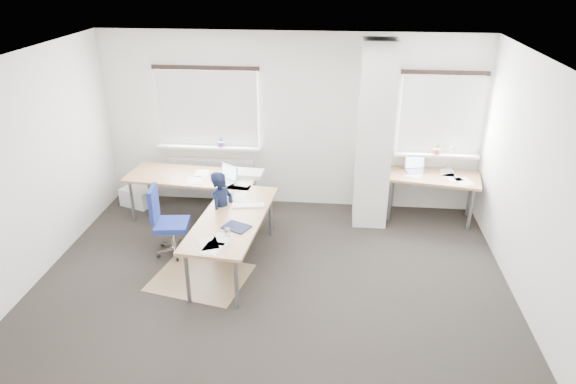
# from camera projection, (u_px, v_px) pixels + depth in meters

# --- Properties ---
(ground) EXTENTS (6.00, 6.00, 0.00)m
(ground) POSITION_uv_depth(u_px,v_px,m) (271.00, 288.00, 6.45)
(ground) COLOR black
(ground) RESTS_ON ground
(room_shell) EXTENTS (6.04, 5.04, 2.82)m
(room_shell) POSITION_uv_depth(u_px,v_px,m) (289.00, 145.00, 6.11)
(room_shell) COLOR silver
(room_shell) RESTS_ON ground
(floor_mat) EXTENTS (1.35, 1.21, 0.01)m
(floor_mat) POSITION_uv_depth(u_px,v_px,m) (201.00, 278.00, 6.66)
(floor_mat) COLOR #92764F
(floor_mat) RESTS_ON ground
(white_crate) EXTENTS (0.58, 0.49, 0.30)m
(white_crate) POSITION_uv_depth(u_px,v_px,m) (138.00, 197.00, 8.55)
(white_crate) COLOR white
(white_crate) RESTS_ON ground
(desk_main) EXTENTS (2.41, 2.81, 0.96)m
(desk_main) POSITION_uv_depth(u_px,v_px,m) (214.00, 196.00, 7.29)
(desk_main) COLOR #9B6F43
(desk_main) RESTS_ON ground
(desk_side) EXTENTS (1.50, 0.93, 1.22)m
(desk_side) POSITION_uv_depth(u_px,v_px,m) (433.00, 178.00, 7.91)
(desk_side) COLOR #9B6F43
(desk_side) RESTS_ON ground
(task_chair) EXTENTS (0.55, 0.54, 1.00)m
(task_chair) POSITION_uv_depth(u_px,v_px,m) (171.00, 235.00, 7.11)
(task_chair) COLOR navy
(task_chair) RESTS_ON ground
(person) EXTENTS (0.42, 0.51, 1.20)m
(person) POSITION_uv_depth(u_px,v_px,m) (223.00, 213.00, 7.01)
(person) COLOR black
(person) RESTS_ON ground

